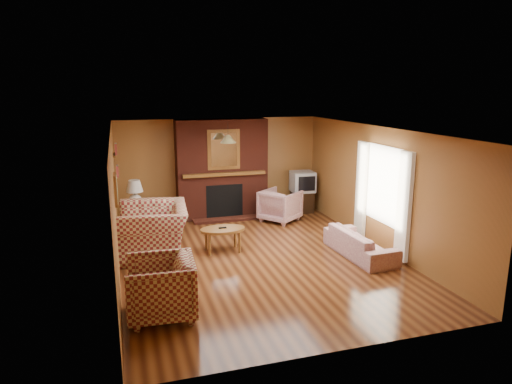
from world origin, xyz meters
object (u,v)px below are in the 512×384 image
object	(u,v)px
crt_tv	(303,182)
tv_stand	(302,202)
plaid_loveseat	(153,230)
floral_sofa	(360,243)
side_table	(136,219)
fireplace	(222,170)
coffee_table	(223,231)
table_lamp	(135,192)
floral_armchair	(280,206)
plaid_armchair	(161,288)

from	to	relation	value
crt_tv	tv_stand	bearing A→B (deg)	90.00
plaid_loveseat	floral_sofa	distance (m)	3.95
side_table	crt_tv	distance (m)	4.20
floral_sofa	plaid_loveseat	bearing A→B (deg)	69.16
fireplace	side_table	size ratio (longest dim) A/B	4.52
floral_sofa	coffee_table	distance (m)	2.65
fireplace	table_lamp	size ratio (longest dim) A/B	3.90
table_lamp	floral_sofa	bearing A→B (deg)	-35.74
coffee_table	side_table	distance (m)	2.45
coffee_table	tv_stand	world-z (taller)	tv_stand
floral_sofa	table_lamp	bearing A→B (deg)	51.60
floral_armchair	tv_stand	bearing A→B (deg)	-90.94
plaid_loveseat	side_table	world-z (taller)	plaid_loveseat
fireplace	tv_stand	size ratio (longest dim) A/B	4.46
plaid_loveseat	tv_stand	world-z (taller)	plaid_loveseat
plaid_loveseat	coffee_table	distance (m)	1.33
floral_sofa	floral_armchair	size ratio (longest dim) A/B	2.05
fireplace	plaid_loveseat	bearing A→B (deg)	-130.30
coffee_table	crt_tv	size ratio (longest dim) A/B	1.47
tv_stand	crt_tv	xyz separation A→B (m)	(0.00, -0.01, 0.53)
fireplace	floral_armchair	bearing A→B (deg)	-32.66
plaid_armchair	table_lamp	world-z (taller)	table_lamp
side_table	crt_tv	xyz separation A→B (m)	(4.15, 0.34, 0.53)
plaid_loveseat	tv_stand	size ratio (longest dim) A/B	2.72
fireplace	tv_stand	bearing A→B (deg)	-5.15
floral_sofa	tv_stand	size ratio (longest dim) A/B	3.17
fireplace	side_table	xyz separation A→B (m)	(-2.10, -0.53, -0.92)
crt_tv	plaid_loveseat	bearing A→B (deg)	-152.95
plaid_loveseat	fireplace	bearing A→B (deg)	144.72
side_table	tv_stand	xyz separation A→B (m)	(4.15, 0.35, 0.00)
floral_armchair	crt_tv	size ratio (longest dim) A/B	1.40
table_lamp	tv_stand	xyz separation A→B (m)	(4.15, 0.35, -0.60)
floral_armchair	table_lamp	bearing A→B (deg)	48.26
plaid_armchair	plaid_loveseat	bearing A→B (deg)	-178.89
plaid_armchair	floral_sofa	bearing A→B (deg)	112.12
plaid_loveseat	side_table	size ratio (longest dim) A/B	2.75
plaid_loveseat	crt_tv	xyz separation A→B (m)	(3.90, 1.99, 0.32)
side_table	tv_stand	world-z (taller)	tv_stand
floral_armchair	coffee_table	bearing A→B (deg)	95.27
plaid_armchair	table_lamp	bearing A→B (deg)	-174.58
tv_stand	crt_tv	bearing A→B (deg)	-90.82
fireplace	floral_sofa	world-z (taller)	fireplace
fireplace	coffee_table	world-z (taller)	fireplace
fireplace	crt_tv	size ratio (longest dim) A/B	4.02
floral_sofa	side_table	bearing A→B (deg)	51.60
fireplace	crt_tv	world-z (taller)	fireplace
plaid_loveseat	plaid_armchair	size ratio (longest dim) A/B	1.56
side_table	crt_tv	size ratio (longest dim) A/B	0.89
plaid_loveseat	table_lamp	size ratio (longest dim) A/B	2.38
tv_stand	table_lamp	bearing A→B (deg)	-176.00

